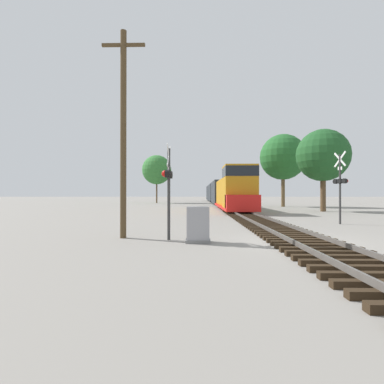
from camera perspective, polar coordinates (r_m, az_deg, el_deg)
ground_plane at (r=12.29m, az=19.69°, el=-8.87°), size 400.00×400.00×0.00m
rail_track_bed at (r=12.27m, az=19.69°, el=-8.25°), size 2.60×160.00×0.31m
freight_train at (r=56.71m, az=5.03°, el=-0.18°), size 2.95×63.34×4.46m
crossing_signal_near at (r=11.88m, az=-4.60°, el=2.37°), size 0.36×1.01×3.79m
crossing_signal_far at (r=20.23m, az=26.42°, el=1.57°), size 0.59×1.00×4.39m
relay_cabinet at (r=11.30m, az=1.15°, el=-6.29°), size 0.92×0.70×1.34m
utility_pole at (r=12.99m, az=-12.95°, el=11.43°), size 1.80×0.25×8.62m
tree_far_right at (r=34.49m, az=23.67°, el=6.38°), size 5.46×5.46×8.63m
tree_mid_background at (r=45.53m, az=16.94°, el=6.36°), size 6.60×6.60×10.49m
tree_deep_background at (r=62.29m, az=-6.74°, el=4.22°), size 6.03×6.03×9.86m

